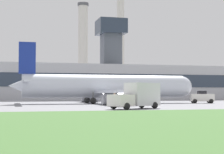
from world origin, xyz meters
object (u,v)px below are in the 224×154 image
(pushback_tug, at_px, (202,98))
(baggage_truck, at_px, (138,96))
(airplane, at_px, (104,87))
(ground_crew_person, at_px, (115,100))

(pushback_tug, bearing_deg, baggage_truck, -134.13)
(pushback_tug, bearing_deg, airplane, 172.08)
(pushback_tug, relative_size, ground_crew_person, 2.43)
(airplane, xyz_separation_m, pushback_tug, (15.54, -2.16, -1.71))
(ground_crew_person, bearing_deg, pushback_tug, 33.53)
(baggage_truck, distance_m, ground_crew_person, 5.54)
(airplane, relative_size, baggage_truck, 4.70)
(pushback_tug, distance_m, baggage_truck, 23.74)
(ground_crew_person, bearing_deg, airplane, 81.82)
(ground_crew_person, bearing_deg, baggage_truck, -79.64)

